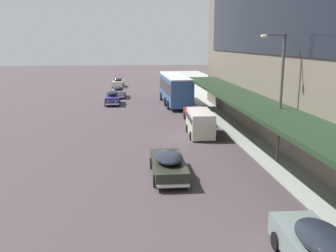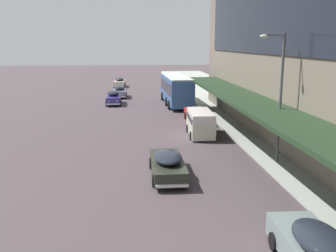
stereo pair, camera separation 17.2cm
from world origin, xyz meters
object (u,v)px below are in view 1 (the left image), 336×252
Objects in this scene: sedan_second_mid at (113,98)px; sedan_oncoming_front at (168,164)px; sedan_lead_near at (119,92)px; sedan_far_back at (118,82)px; transit_bus_kerbside_front at (175,88)px; vw_van at (200,122)px; sedan_trailing_mid at (318,250)px; street_lamp at (279,90)px; sedan_trailing_near at (196,114)px.

sedan_second_mid is 0.91× the size of sedan_oncoming_front.
sedan_far_back is (-0.41, 12.34, -0.00)m from sedan_lead_near.
transit_bus_kerbside_front reaches higher than vw_van.
transit_bus_kerbside_front is at bearing 90.73° from sedan_trailing_mid.
street_lamp reaches higher than vw_van.
transit_bus_kerbside_front is 2.44× the size of sedan_second_mid.
sedan_lead_near is (-3.49, 31.25, 0.04)m from sedan_oncoming_front.
sedan_far_back reaches higher than sedan_trailing_near.
sedan_trailing_near is 5.26m from vw_van.
sedan_oncoming_front is 1.13× the size of sedan_lead_near.
sedan_oncoming_front is at bearing 112.31° from sedan_trailing_mid.
sedan_trailing_mid is at bearing -88.97° from vw_van.
sedan_second_mid is at bearing 173.37° from transit_bus_kerbside_front.
vw_van reaches higher than sedan_oncoming_front.
sedan_second_mid reaches higher than sedan_lead_near.
vw_van is (0.10, -15.40, -0.85)m from transit_bus_kerbside_front.
sedan_far_back is at bearing 105.22° from sedan_trailing_near.
sedan_trailing_mid is (0.43, -33.75, -1.15)m from transit_bus_kerbside_front.
sedan_lead_near is 0.57× the size of street_lamp.
sedan_lead_near is 41.12m from sedan_trailing_mid.
sedan_second_mid is 1.03× the size of sedan_lead_near.
sedan_lead_near is 0.94× the size of vw_van.
transit_bus_kerbside_front reaches higher than sedan_trailing_near.
sedan_lead_near is at bearing 100.20° from sedan_trailing_mid.
transit_bus_kerbside_front is 33.77m from sedan_trailing_mid.
vw_van is (7.51, -16.26, 0.30)m from sedan_second_mid.
vw_van is at bearing 69.28° from sedan_oncoming_front.
street_lamp is (3.29, -22.90, 2.57)m from transit_bus_kerbside_front.
street_lamp is at bearing 13.76° from sedan_oncoming_front.
street_lamp reaches higher than transit_bus_kerbside_front.
sedan_trailing_mid is (3.78, -9.22, 0.08)m from sedan_oncoming_front.
vw_van is 0.61× the size of street_lamp.
sedan_trailing_near reaches higher than sedan_oncoming_front.
transit_bus_kerbside_front is at bearing 93.95° from sedan_trailing_near.
sedan_second_mid is 17.91m from vw_van.
vw_van reaches higher than sedan_second_mid.
transit_bus_kerbside_front reaches higher than sedan_far_back.
transit_bus_kerbside_front is at bearing -44.46° from sedan_lead_near.
sedan_oncoming_front is at bearing -110.72° from vw_van.
sedan_far_back is at bearing 110.83° from transit_bus_kerbside_front.
street_lamp is (10.54, -41.96, 3.75)m from sedan_far_back.
sedan_second_mid is 0.94× the size of sedan_trailing_mid.
sedan_far_back is 0.97× the size of sedan_trailing_mid.
sedan_trailing_near is 1.03× the size of vw_van.
transit_bus_kerbside_front is 1.42× the size of street_lamp.
sedan_lead_near is 23.19m from vw_van.
vw_van reaches higher than sedan_trailing_near.
sedan_trailing_near is at bearing -86.05° from transit_bus_kerbside_front.
street_lamp reaches higher than sedan_second_mid.
transit_bus_kerbside_front reaches higher than sedan_oncoming_front.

